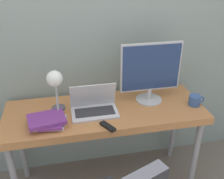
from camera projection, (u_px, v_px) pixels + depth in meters
wall_back at (97, 30)px, 2.07m from camera, size 8.00×0.05×2.60m
desk at (105, 117)px, 2.06m from camera, size 1.53×0.56×0.78m
laptop at (94, 107)px, 1.96m from camera, size 0.35×0.21×0.22m
monitor at (151, 71)px, 2.02m from camera, size 0.48×0.21×0.48m
desk_lamp at (55, 83)px, 1.78m from camera, size 0.11×0.25×0.38m
book_stack at (48, 121)px, 1.82m from camera, size 0.28×0.23×0.07m
tv_remote at (108, 126)px, 1.80m from camera, size 0.10×0.13×0.02m
mug at (195, 100)px, 2.06m from camera, size 0.13×0.09×0.08m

